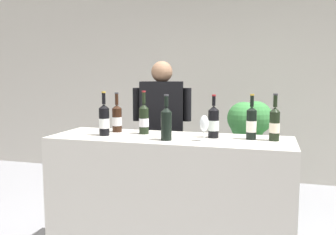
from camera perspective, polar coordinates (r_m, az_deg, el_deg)
wall_back at (r=5.25m, az=7.93°, el=5.71°), size 8.00×0.10×2.80m
counter at (r=2.86m, az=0.25°, el=-13.21°), size 1.84×0.59×1.02m
wine_bottle_0 at (r=3.01m, az=-8.10°, el=-0.11°), size 0.08×0.08×0.33m
wine_bottle_1 at (r=2.69m, az=13.09°, el=-0.87°), size 0.07×0.07×0.33m
wine_bottle_2 at (r=2.88m, az=-3.84°, el=-0.18°), size 0.08×0.08×0.35m
wine_bottle_3 at (r=2.59m, az=-0.28°, el=-0.77°), size 0.08×0.08×0.33m
wine_bottle_4 at (r=2.72m, az=7.23°, el=-0.73°), size 0.08×0.08×0.33m
wine_bottle_5 at (r=2.84m, az=-10.10°, el=-0.38°), size 0.08×0.08×0.34m
wine_bottle_6 at (r=2.68m, az=16.54°, el=-0.95°), size 0.07×0.07×0.34m
wine_glass at (r=2.57m, az=5.75°, el=-1.11°), size 0.07×0.07×0.18m
person_server at (r=3.48m, az=-0.95°, el=-4.80°), size 0.55×0.32×1.62m
potted_shrub at (r=4.01m, az=12.96°, el=-3.33°), size 0.52×0.59×1.21m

